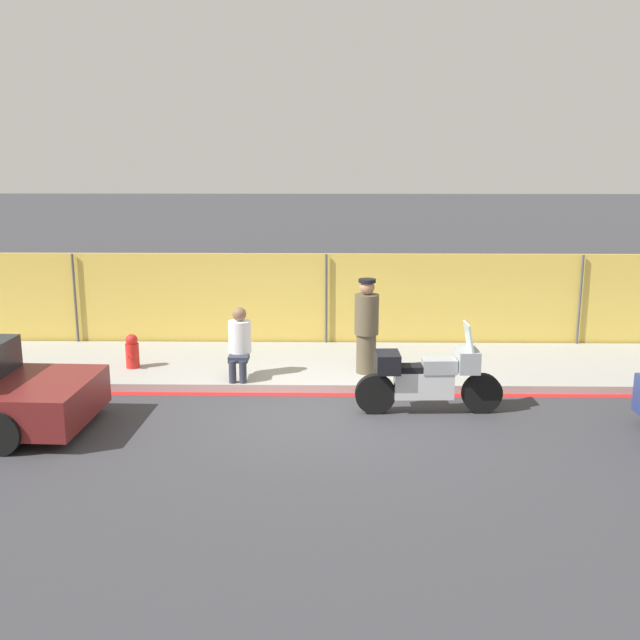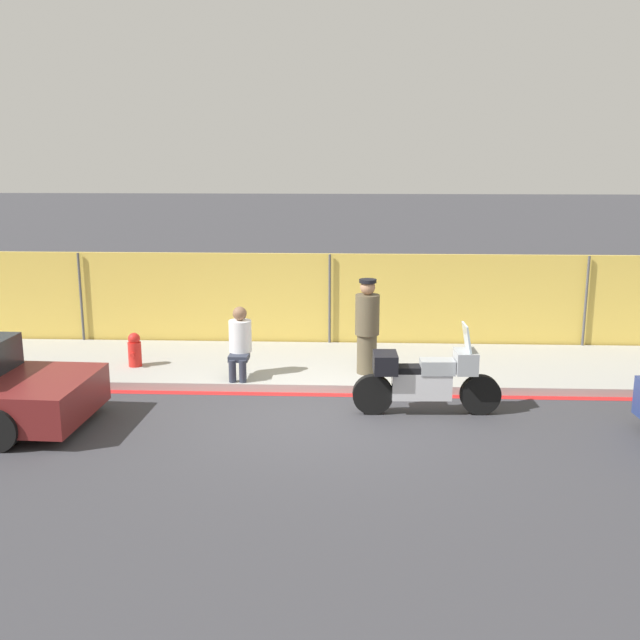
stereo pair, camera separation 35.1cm
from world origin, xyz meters
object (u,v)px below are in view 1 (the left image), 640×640
motorcycle (428,378)px  officer_standing (367,326)px  fire_hydrant (132,351)px  person_seated_on_curb (239,340)px

motorcycle → officer_standing: officer_standing is taller
officer_standing → fire_hydrant: 4.25m
officer_standing → person_seated_on_curb: size_ratio=1.37×
officer_standing → fire_hydrant: size_ratio=2.70×
person_seated_on_curb → fire_hydrant: person_seated_on_curb is taller
fire_hydrant → officer_standing: bearing=-3.3°
motorcycle → officer_standing: bearing=115.2°
officer_standing → motorcycle: bearing=-62.7°
motorcycle → person_seated_on_curb: motorcycle is taller
officer_standing → person_seated_on_curb: (-2.19, -0.31, -0.18)m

